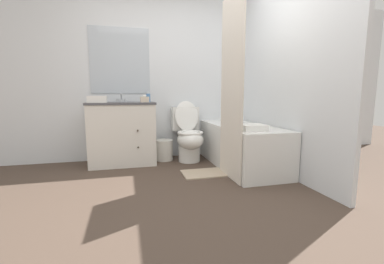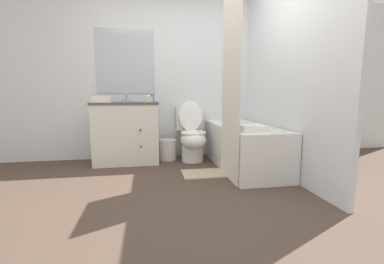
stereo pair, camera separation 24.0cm
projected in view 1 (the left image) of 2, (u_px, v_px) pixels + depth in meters
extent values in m
plane|color=#47382D|center=(203.00, 199.00, 2.38)|extent=(14.00, 14.00, 0.00)
cube|color=silver|center=(169.00, 76.00, 3.91)|extent=(8.00, 0.05, 2.50)
cube|color=#B2BCC6|center=(120.00, 61.00, 3.68)|extent=(0.83, 0.01, 0.93)
cube|color=silver|center=(271.00, 72.00, 3.34)|extent=(0.05, 2.76, 2.50)
cube|color=silver|center=(123.00, 134.00, 3.57)|extent=(0.88, 0.54, 0.83)
cube|color=#4C4C51|center=(121.00, 103.00, 3.51)|extent=(0.90, 0.56, 0.03)
cylinder|color=white|center=(121.00, 106.00, 3.52)|extent=(0.33, 0.33, 0.10)
sphere|color=#382D23|center=(138.00, 131.00, 3.34)|extent=(0.02, 0.02, 0.02)
sphere|color=#382D23|center=(138.00, 147.00, 3.37)|extent=(0.02, 0.02, 0.02)
cylinder|color=silver|center=(121.00, 100.00, 3.70)|extent=(0.04, 0.04, 0.04)
cylinder|color=silver|center=(121.00, 96.00, 3.65)|extent=(0.02, 0.11, 0.09)
cylinder|color=silver|center=(117.00, 100.00, 3.69)|extent=(0.03, 0.03, 0.04)
cylinder|color=silver|center=(125.00, 100.00, 3.72)|extent=(0.03, 0.03, 0.04)
cylinder|color=white|center=(189.00, 153.00, 3.74)|extent=(0.31, 0.31, 0.24)
ellipsoid|color=white|center=(190.00, 140.00, 3.65)|extent=(0.37, 0.48, 0.28)
torus|color=white|center=(190.00, 133.00, 3.64)|extent=(0.37, 0.37, 0.04)
cube|color=white|center=(185.00, 118.00, 3.93)|extent=(0.40, 0.18, 0.35)
ellipsoid|color=white|center=(187.00, 116.00, 3.81)|extent=(0.35, 0.14, 0.45)
cube|color=white|center=(241.00, 146.00, 3.47)|extent=(0.66, 1.59, 0.56)
cube|color=#A8ADAE|center=(241.00, 126.00, 3.43)|extent=(0.54, 1.47, 0.01)
cube|color=silver|center=(231.00, 89.00, 2.85)|extent=(0.02, 0.60, 2.04)
cylinder|color=silver|center=(164.00, 150.00, 3.80)|extent=(0.26, 0.26, 0.30)
cube|color=beige|center=(145.00, 99.00, 3.57)|extent=(0.12, 0.13, 0.07)
ellipsoid|color=white|center=(145.00, 96.00, 3.56)|extent=(0.05, 0.04, 0.03)
cylinder|color=#4C7AB2|center=(148.00, 98.00, 3.60)|extent=(0.06, 0.06, 0.12)
cylinder|color=silver|center=(148.00, 93.00, 3.59)|extent=(0.03, 0.03, 0.03)
cube|color=white|center=(97.00, 99.00, 3.27)|extent=(0.23, 0.15, 0.09)
cube|color=white|center=(252.00, 127.00, 2.92)|extent=(0.28, 0.26, 0.07)
cube|color=tan|center=(204.00, 173.00, 3.14)|extent=(0.54, 0.37, 0.02)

